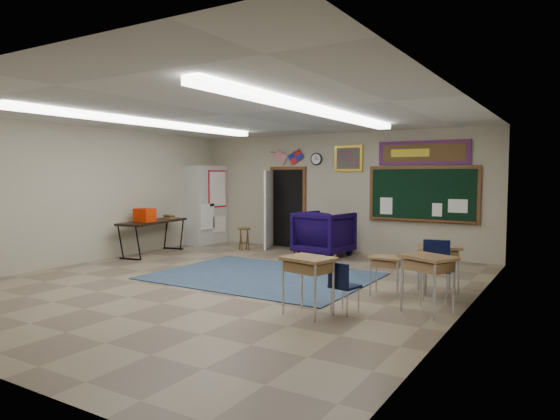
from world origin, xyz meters
The scene contains 24 objects.
floor centered at (0.00, 0.00, 0.00)m, with size 9.00×9.00×0.00m, color #85755C.
back_wall centered at (0.00, 4.50, 1.50)m, with size 8.00×0.04×3.00m, color #ADA68C.
left_wall centered at (-4.00, 0.00, 1.50)m, with size 0.04×9.00×3.00m, color #ADA68C.
right_wall centered at (4.00, 0.00, 1.50)m, with size 0.04×9.00×3.00m, color #ADA68C.
ceiling centered at (0.00, 0.00, 3.00)m, with size 8.00×9.00×0.04m, color silver.
area_rug centered at (0.20, 0.80, 0.01)m, with size 4.00×3.00×0.02m, color #364C66.
fluorescent_strips centered at (0.00, 0.00, 2.94)m, with size 3.86×6.00×0.10m, color white, non-canonical shape.
doorway centered at (-1.50, 4.35, 1.06)m, with size 1.10×0.89×2.16m.
chalkboard centered at (2.20, 4.46, 1.46)m, with size 2.55×0.14×1.30m.
bulletin_board centered at (2.20, 4.47, 2.45)m, with size 2.10×0.05×0.55m.
framed_art_print centered at (0.35, 4.47, 2.35)m, with size 0.75×0.05×0.65m.
wall_clock centered at (-0.55, 4.47, 2.35)m, with size 0.32×0.05×0.32m.
wall_flags centered at (-1.40, 4.44, 2.48)m, with size 1.16×0.06×0.70m, color red, non-canonical shape.
storage_cabinet centered at (-3.71, 3.85, 1.10)m, with size 0.59×1.25×2.20m.
wingback_armchair centered at (0.10, 3.62, 0.54)m, with size 1.15×1.19×1.08m, color black.
student_chair_reading centered at (-0.18, 4.15, 0.46)m, with size 0.46×0.46×0.91m, color black, non-canonical shape.
student_chair_desk_a centered at (2.58, -0.72, 0.37)m, with size 0.37×0.37×0.73m, color black, non-canonical shape.
student_chair_desk_b centered at (3.46, 0.74, 0.46)m, with size 0.46×0.46×0.91m, color black, non-canonical shape.
student_desk_front_left centered at (2.73, 0.59, 0.35)m, with size 0.55×0.42×0.63m.
student_desk_front_right centered at (3.37, 1.27, 0.43)m, with size 0.80×0.75×0.77m.
student_desk_back_left centered at (2.18, -1.06, 0.45)m, with size 0.76×0.63×0.81m.
student_desk_back_right centered at (3.57, -0.13, 0.46)m, with size 0.83×0.75×0.82m.
folding_table centered at (-3.58, 1.65, 0.45)m, with size 1.00×2.09×1.14m.
wooden_stool centered at (-2.06, 3.37, 0.30)m, with size 0.33×0.33×0.57m.
Camera 1 is at (5.39, -7.05, 1.93)m, focal length 32.00 mm.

